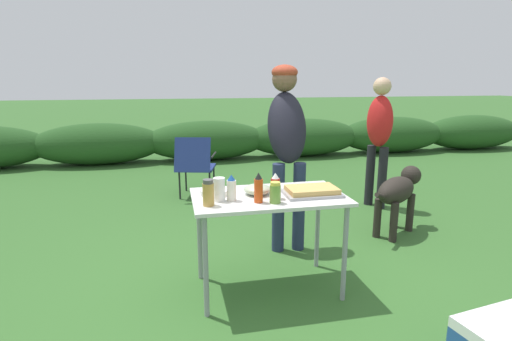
{
  "coord_description": "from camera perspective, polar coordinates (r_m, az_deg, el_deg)",
  "views": [
    {
      "loc": [
        -0.67,
        -2.69,
        1.56
      ],
      "look_at": [
        -0.06,
        0.16,
        0.89
      ],
      "focal_mm": 28.0,
      "sensor_mm": 36.0,
      "label": 1
    }
  ],
  "objects": [
    {
      "name": "paper_cup_stack",
      "position": [
        2.75,
        -5.28,
        -2.7
      ],
      "size": [
        0.08,
        0.08,
        0.16
      ],
      "primitive_type": "cylinder",
      "color": "white",
      "rests_on": "folding_table"
    },
    {
      "name": "mayo_bottle",
      "position": [
        2.75,
        -3.53,
        -2.55
      ],
      "size": [
        0.07,
        0.07,
        0.18
      ],
      "color": "silver",
      "rests_on": "folding_table"
    },
    {
      "name": "shrub_hedge",
      "position": [
        7.88,
        -7.1,
        4.28
      ],
      "size": [
        14.4,
        0.9,
        0.76
      ],
      "color": "#234C1E",
      "rests_on": "ground"
    },
    {
      "name": "ketchup_bottle",
      "position": [
        2.8,
        2.77,
        -2.27
      ],
      "size": [
        0.06,
        0.06,
        0.19
      ],
      "color": "red",
      "rests_on": "folding_table"
    },
    {
      "name": "standing_person_in_navy_coat",
      "position": [
        5.05,
        17.19,
        5.52
      ],
      "size": [
        0.35,
        0.4,
        1.58
      ],
      "rotation": [
        0.0,
        0.0,
        -1.18
      ],
      "color": "black",
      "rests_on": "ground"
    },
    {
      "name": "spice_jar",
      "position": [
        2.66,
        -6.82,
        -3.2
      ],
      "size": [
        0.08,
        0.08,
        0.18
      ],
      "color": "#B2893D",
      "rests_on": "folding_table"
    },
    {
      "name": "hot_sauce_bottle",
      "position": [
        2.7,
        0.36,
        -2.55
      ],
      "size": [
        0.06,
        0.06,
        0.21
      ],
      "color": "#CC4214",
      "rests_on": "folding_table"
    },
    {
      "name": "mixing_bowl",
      "position": [
        2.91,
        0.19,
        -2.71
      ],
      "size": [
        0.2,
        0.2,
        0.07
      ],
      "primitive_type": "ellipsoid",
      "color": "#ADBC99",
      "rests_on": "folding_table"
    },
    {
      "name": "relish_jar",
      "position": [
        2.7,
        2.75,
        -3.19
      ],
      "size": [
        0.08,
        0.08,
        0.15
      ],
      "color": "olive",
      "rests_on": "folding_table"
    },
    {
      "name": "dog",
      "position": [
        4.32,
        19.68,
        -2.79
      ],
      "size": [
        0.82,
        0.62,
        0.66
      ],
      "rotation": [
        0.0,
        0.0,
        -0.96
      ],
      "color": "#28231E",
      "rests_on": "ground"
    },
    {
      "name": "standing_person_with_beanie",
      "position": [
        3.65,
        4.42,
        5.22
      ],
      "size": [
        0.38,
        0.5,
        1.69
      ],
      "rotation": [
        0.0,
        0.0,
        -0.06
      ],
      "color": "#232D4C",
      "rests_on": "ground"
    },
    {
      "name": "ground_plane",
      "position": [
        3.19,
        1.72,
        -16.42
      ],
      "size": [
        60.0,
        60.0,
        0.0
      ],
      "primitive_type": "plane",
      "color": "#336028"
    },
    {
      "name": "camp_chair_green_behind_table",
      "position": [
        5.35,
        -8.68,
        1.02
      ],
      "size": [
        0.6,
        0.68,
        0.83
      ],
      "rotation": [
        0.0,
        0.0,
        -0.24
      ],
      "color": "navy",
      "rests_on": "ground"
    },
    {
      "name": "folding_table",
      "position": [
        2.92,
        1.81,
        -4.99
      ],
      "size": [
        1.1,
        0.64,
        0.74
      ],
      "color": "silver",
      "rests_on": "ground"
    },
    {
      "name": "food_tray",
      "position": [
        2.93,
        7.98,
        -2.94
      ],
      "size": [
        0.41,
        0.27,
        0.06
      ],
      "color": "#9E9EA3",
      "rests_on": "folding_table"
    },
    {
      "name": "plate_stack",
      "position": [
        2.92,
        -5.95,
        -3.08
      ],
      "size": [
        0.21,
        0.21,
        0.04
      ],
      "primitive_type": "cylinder",
      "color": "white",
      "rests_on": "folding_table"
    }
  ]
}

